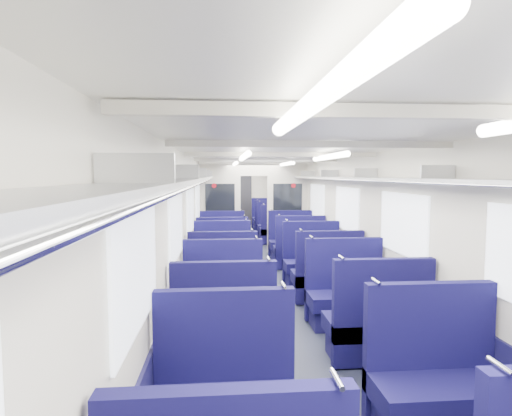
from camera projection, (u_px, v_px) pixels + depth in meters
name	position (u px, v px, depth m)	size (l,w,h in m)	color
floor	(266.00, 280.00, 8.03)	(2.80, 18.00, 0.01)	black
ceiling	(266.00, 158.00, 7.85)	(2.80, 18.00, 0.01)	silver
wall_left	(192.00, 220.00, 7.82)	(0.02, 18.00, 2.35)	beige
dado_left	(193.00, 264.00, 7.89)	(0.03, 17.90, 0.70)	#13113A
wall_right	(338.00, 219.00, 8.06)	(0.02, 18.00, 2.35)	beige
dado_right	(337.00, 261.00, 8.12)	(0.03, 17.90, 0.70)	#13113A
wall_far	(242.00, 196.00, 16.88)	(2.80, 0.02, 2.35)	beige
luggage_rack_left	(201.00, 178.00, 7.77)	(0.36, 17.40, 0.18)	#B2B5BA
luggage_rack_right	(329.00, 178.00, 7.98)	(0.36, 17.40, 0.18)	#B2B5BA
windows	(269.00, 209.00, 7.46)	(2.78, 15.60, 0.75)	white
ceiling_fittings	(268.00, 160.00, 7.59)	(2.70, 16.06, 0.11)	beige
end_door	(242.00, 200.00, 16.83)	(0.75, 0.06, 2.00)	black
bulkhead	(254.00, 205.00, 10.84)	(2.80, 0.10, 2.35)	beige
seat_6	(225.00, 400.00, 3.08)	(1.07, 0.59, 1.19)	#110E46
seat_7	(437.00, 387.00, 3.28)	(1.07, 0.59, 1.19)	#110E46
seat_8	(224.00, 333.00, 4.39)	(1.07, 0.59, 1.19)	#110E46
seat_9	(377.00, 328.00, 4.53)	(1.07, 0.59, 1.19)	#110E46
seat_10	(223.00, 300.00, 5.54)	(1.07, 0.59, 1.19)	#110E46
seat_11	(346.00, 298.00, 5.65)	(1.07, 0.59, 1.19)	#110E46
seat_12	(223.00, 280.00, 6.60)	(1.07, 0.59, 1.19)	#110E46
seat_13	(327.00, 279.00, 6.67)	(1.07, 0.59, 1.19)	#110E46
seat_14	(223.00, 264.00, 7.82)	(1.07, 0.59, 1.19)	#110E46
seat_15	(312.00, 264.00, 7.74)	(1.07, 0.59, 1.19)	#110E46
seat_16	(222.00, 254.00, 8.77)	(1.07, 0.59, 1.19)	#110E46
seat_17	(299.00, 251.00, 9.07)	(1.07, 0.59, 1.19)	#110E46
seat_18	(222.00, 245.00, 9.95)	(1.07, 0.59, 1.19)	#110E46
seat_19	(291.00, 244.00, 10.10)	(1.07, 0.59, 1.19)	#110E46
seat_20	(222.00, 233.00, 11.92)	(1.07, 0.59, 1.19)	#110E46
seat_21	(279.00, 231.00, 12.28)	(1.07, 0.59, 1.19)	#110E46
seat_22	(222.00, 228.00, 13.15)	(1.07, 0.59, 1.19)	#110E46
seat_23	(274.00, 227.00, 13.29)	(1.07, 0.59, 1.19)	#110E46
seat_24	(222.00, 223.00, 14.42)	(1.07, 0.59, 1.19)	#110E46
seat_25	(270.00, 223.00, 14.45)	(1.07, 0.59, 1.19)	#110E46
seat_26	(222.00, 220.00, 15.41)	(1.07, 0.59, 1.19)	#110E46
seat_27	(266.00, 219.00, 15.56)	(1.07, 0.59, 1.19)	#110E46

